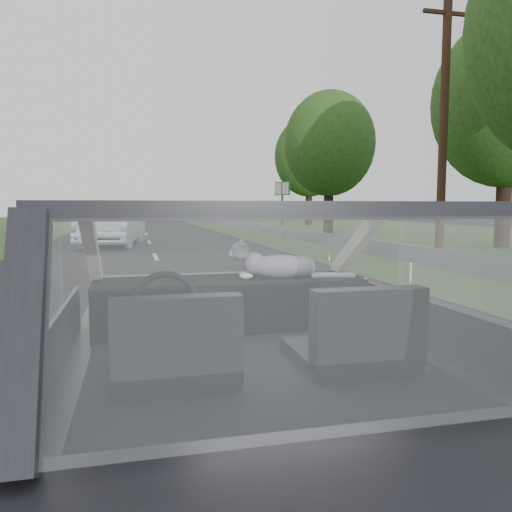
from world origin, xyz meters
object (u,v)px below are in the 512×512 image
other_car (113,223)px  highway_sign (282,210)px  subject_car (254,353)px  utility_pole (444,123)px  cat (281,265)px

other_car → highway_sign: 7.97m
subject_car → utility_pole: utility_pole is taller
cat → utility_pole: (7.82, 10.03, 2.72)m
cat → utility_pole: bearing=61.7°
other_car → utility_pole: (9.47, -6.18, 2.97)m
utility_pole → other_car: bearing=146.9°
subject_car → utility_pole: (8.13, 10.62, 3.08)m
highway_sign → other_car: bearing=177.1°
cat → other_car: 16.30m
highway_sign → utility_pole: 9.70m
cat → other_car: size_ratio=0.11×
subject_car → utility_pole: bearing=52.6°
subject_car → highway_sign: size_ratio=1.56×
subject_car → other_car: bearing=94.6°
other_car → utility_pole: 11.69m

